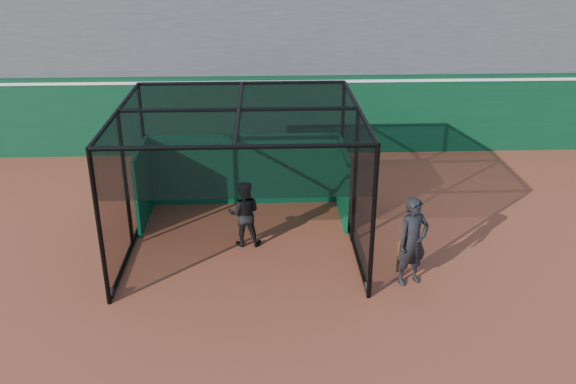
{
  "coord_description": "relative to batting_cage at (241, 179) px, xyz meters",
  "views": [
    {
      "loc": [
        -0.18,
        -10.19,
        6.74
      ],
      "look_at": [
        0.33,
        2.0,
        1.4
      ],
      "focal_mm": 38.0,
      "sensor_mm": 36.0,
      "label": 1
    }
  ],
  "objects": [
    {
      "name": "ground",
      "position": [
        0.7,
        -2.31,
        -1.59
      ],
      "size": [
        120.0,
        120.0,
        0.0
      ],
      "primitive_type": "plane",
      "color": "brown",
      "rests_on": "ground"
    },
    {
      "name": "outfield_wall",
      "position": [
        0.7,
        6.19,
        -0.3
      ],
      "size": [
        50.0,
        0.5,
        2.5
      ],
      "color": "#09361E",
      "rests_on": "ground"
    },
    {
      "name": "on_deck_player",
      "position": [
        3.47,
        -1.83,
        -0.65
      ],
      "size": [
        0.8,
        0.67,
        1.88
      ],
      "color": "black",
      "rests_on": "ground"
    },
    {
      "name": "batter",
      "position": [
        0.05,
        -0.05,
        -0.82
      ],
      "size": [
        0.77,
        0.61,
        1.54
      ],
      "primitive_type": "imported",
      "rotation": [
        0.0,
        0.0,
        3.11
      ],
      "color": "black",
      "rests_on": "ground"
    },
    {
      "name": "batting_cage",
      "position": [
        0.0,
        0.0,
        0.0
      ],
      "size": [
        5.17,
        4.81,
        3.19
      ],
      "color": "black",
      "rests_on": "ground"
    }
  ]
}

